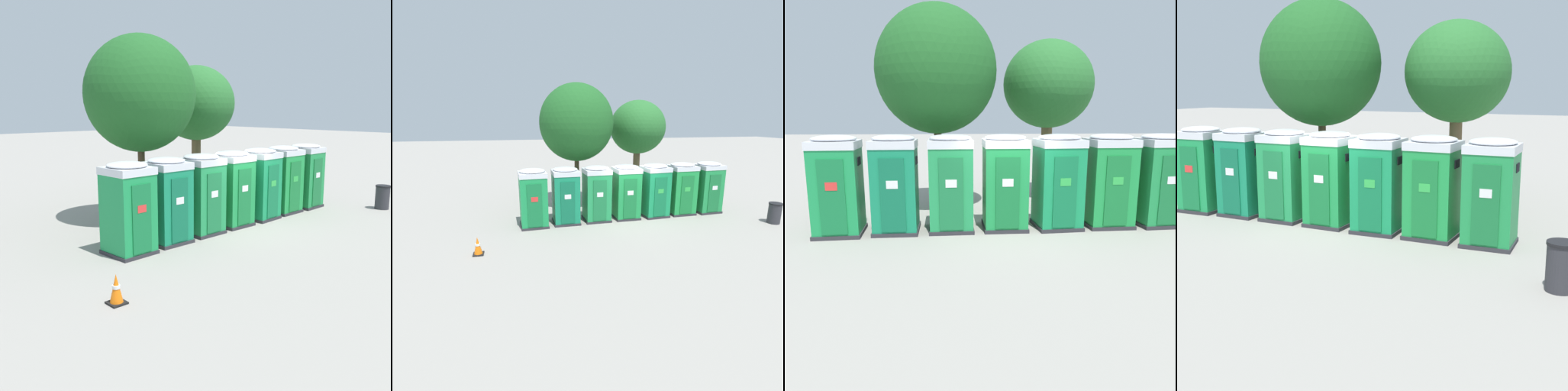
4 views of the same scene
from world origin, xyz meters
TOP-DOWN VIEW (x-y plane):
  - ground_plane at (0.00, 0.00)m, footprint 120.00×120.00m
  - portapotty_0 at (-4.33, -0.02)m, footprint 1.24×1.25m
  - portapotty_1 at (-2.89, 0.11)m, footprint 1.17×1.21m
  - portapotty_2 at (-1.45, 0.16)m, footprint 1.19×1.22m
  - portapotty_3 at (-0.01, 0.19)m, footprint 1.17×1.21m
  - portapotty_4 at (1.44, 0.17)m, footprint 1.25×1.27m
  - portapotty_5 at (2.88, 0.25)m, footprint 1.24×1.22m
  - portapotty_6 at (4.32, 0.24)m, footprint 1.26×1.26m
  - street_tree_0 at (-1.85, 2.77)m, footprint 3.79×3.79m
  - street_tree_1 at (2.11, 4.26)m, footprint 3.24×3.24m

SIDE VIEW (x-z plane):
  - ground_plane at x=0.00m, z-range 0.00..0.00m
  - portapotty_5 at x=2.88m, z-range 0.01..2.55m
  - portapotty_6 at x=4.32m, z-range 0.01..2.55m
  - portapotty_4 at x=1.44m, z-range 0.01..2.55m
  - portapotty_0 at x=-4.33m, z-range 0.01..2.55m
  - portapotty_2 at x=-1.45m, z-range 0.01..2.55m
  - portapotty_1 at x=-2.89m, z-range 0.01..2.55m
  - portapotty_3 at x=-0.01m, z-range 0.01..2.55m
  - street_tree_1 at x=2.11m, z-range 1.25..6.92m
  - street_tree_0 at x=-1.85m, z-range 1.21..7.57m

